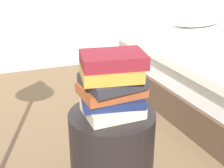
{
  "coord_description": "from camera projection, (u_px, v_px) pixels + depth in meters",
  "views": [
    {
      "loc": [
        -0.41,
        -1.12,
        1.11
      ],
      "look_at": [
        0.0,
        0.0,
        0.6
      ],
      "focal_mm": 50.4,
      "sensor_mm": 36.0,
      "label": 1
    }
  ],
  "objects": [
    {
      "name": "book_cream",
      "position": [
        112.0,
        109.0,
        1.33
      ],
      "size": [
        0.24,
        0.2,
        0.05
      ],
      "primitive_type": "cube",
      "rotation": [
        0.0,
        0.0,
        0.03
      ],
      "color": "beige",
      "rests_on": "side_table"
    },
    {
      "name": "book_maroon",
      "position": [
        114.0,
        59.0,
        1.24
      ],
      "size": [
        0.27,
        0.21,
        0.05
      ],
      "primitive_type": "cube",
      "rotation": [
        0.0,
        0.0,
        -0.14
      ],
      "color": "maroon",
      "rests_on": "book_ochre"
    },
    {
      "name": "book_rust",
      "position": [
        112.0,
        90.0,
        1.31
      ],
      "size": [
        0.27,
        0.2,
        0.04
      ],
      "primitive_type": "cube",
      "rotation": [
        0.0,
        0.0,
        0.08
      ],
      "color": "#994723",
      "rests_on": "book_navy"
    },
    {
      "name": "book_charcoal",
      "position": [
        111.0,
        81.0,
        1.28
      ],
      "size": [
        0.25,
        0.24,
        0.04
      ],
      "primitive_type": "cube",
      "rotation": [
        0.0,
        0.0,
        0.13
      ],
      "color": "#28282D",
      "rests_on": "book_rust"
    },
    {
      "name": "book_navy",
      "position": [
        113.0,
        99.0,
        1.31
      ],
      "size": [
        0.28,
        0.21,
        0.03
      ],
      "primitive_type": "cube",
      "rotation": [
        0.0,
        0.0,
        -0.18
      ],
      "color": "#19234C",
      "rests_on": "book_cream"
    },
    {
      "name": "side_table",
      "position": [
        112.0,
        159.0,
        1.43
      ],
      "size": [
        0.38,
        0.38,
        0.47
      ],
      "primitive_type": "cylinder",
      "color": "black",
      "rests_on": "ground_plane"
    },
    {
      "name": "book_ochre",
      "position": [
        111.0,
        71.0,
        1.26
      ],
      "size": [
        0.26,
        0.23,
        0.05
      ],
      "primitive_type": "cube",
      "rotation": [
        0.0,
        0.0,
        -0.16
      ],
      "color": "#B7842D",
      "rests_on": "book_charcoal"
    }
  ]
}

